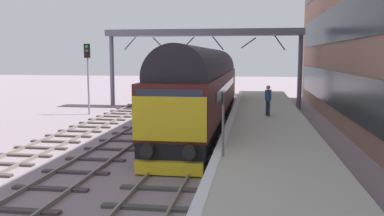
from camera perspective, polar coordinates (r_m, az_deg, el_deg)
The scene contains 10 objects.
ground_plane at distance 17.24m, azimuth -1.41°, elevation -6.92°, with size 140.00×140.00×0.00m, color gray.
track_main at distance 17.22m, azimuth -1.41°, elevation -6.74°, with size 2.50×60.00×0.15m.
track_adjacent_west at distance 18.11m, azimuth -12.11°, elevation -6.21°, with size 2.50×60.00×0.15m.
track_adjacent_far_west at distance 19.49m, azimuth -21.18°, elevation -5.59°, with size 2.50×60.00×0.15m.
station_platform at distance 16.89m, azimuth 10.76°, elevation -5.60°, with size 4.00×44.00×1.01m.
diesel_locomotive at distance 24.10m, azimuth 1.63°, elevation 3.10°, with size 2.74×20.27×4.68m.
signal_post_far at distance 30.50m, azimuth -14.19°, elevation 5.13°, with size 0.44×0.22×5.07m.
platform_number_sign at distance 13.09m, azimuth 4.28°, elevation -0.90°, with size 0.10×0.44×2.05m.
waiting_passenger at distance 22.49m, azimuth 10.47°, elevation 1.42°, with size 0.46×0.46×1.64m.
overhead_footbridge at distance 34.06m, azimuth 1.52°, elevation 9.90°, with size 15.96×2.00×6.35m.
Camera 1 is at (2.91, -16.47, 4.19)m, focal length 38.61 mm.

